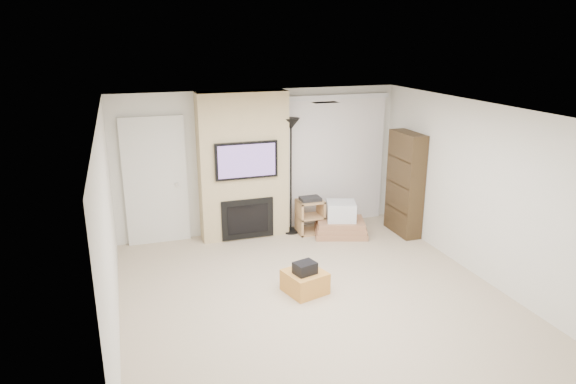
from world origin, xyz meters
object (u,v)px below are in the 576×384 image
object	(u,v)px
floor_lamp	(291,144)
box_stack	(341,222)
ottoman	(305,282)
bookshelf	(405,184)
av_stand	(310,214)

from	to	relation	value
floor_lamp	box_stack	world-z (taller)	floor_lamp
ottoman	floor_lamp	xyz separation A→B (m)	(0.53, 2.18, 1.46)
box_stack	bookshelf	xyz separation A→B (m)	(1.09, -0.25, 0.67)
box_stack	bookshelf	world-z (taller)	bookshelf
bookshelf	av_stand	bearing A→B (deg)	162.33
av_stand	ottoman	bearing A→B (deg)	-112.36
box_stack	bookshelf	bearing A→B (deg)	-12.72
ottoman	bookshelf	distance (m)	2.96
floor_lamp	bookshelf	size ratio (longest dim) A/B	1.13
ottoman	box_stack	size ratio (longest dim) A/B	0.47
ottoman	bookshelf	bearing A→B (deg)	32.67
av_stand	box_stack	bearing A→B (deg)	-27.91
av_stand	box_stack	xyz separation A→B (m)	(0.48, -0.25, -0.12)
floor_lamp	av_stand	distance (m)	1.31
box_stack	av_stand	bearing A→B (deg)	152.09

